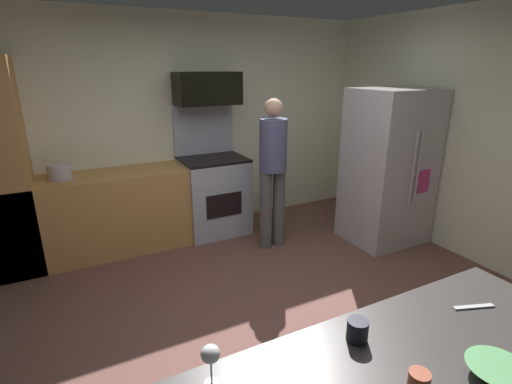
{
  "coord_description": "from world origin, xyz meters",
  "views": [
    {
      "loc": [
        -1.27,
        -2.25,
        2.01
      ],
      "look_at": [
        0.04,
        0.3,
        1.05
      ],
      "focal_mm": 26.63,
      "sensor_mm": 36.0,
      "label": 1
    }
  ],
  "objects_px": {
    "microwave": "(207,88)",
    "mug_coffee": "(419,383)",
    "person_cook": "(273,167)",
    "mixing_bowl_large": "(497,372)",
    "stock_pot": "(60,172)",
    "oven_range": "(214,191)",
    "wine_glass_near": "(211,356)",
    "refrigerator": "(388,168)",
    "mug_tea": "(357,330)"
  },
  "relations": [
    {
      "from": "mixing_bowl_large",
      "to": "wine_glass_near",
      "type": "xyz_separation_m",
      "value": [
        -0.95,
        0.46,
        0.1
      ]
    },
    {
      "from": "person_cook",
      "to": "wine_glass_near",
      "type": "height_order",
      "value": "person_cook"
    },
    {
      "from": "wine_glass_near",
      "to": "stock_pot",
      "type": "relative_size",
      "value": 0.73
    },
    {
      "from": "stock_pot",
      "to": "person_cook",
      "type": "bearing_deg",
      "value": -19.0
    },
    {
      "from": "oven_range",
      "to": "microwave",
      "type": "distance_m",
      "value": 1.24
    },
    {
      "from": "oven_range",
      "to": "refrigerator",
      "type": "height_order",
      "value": "refrigerator"
    },
    {
      "from": "wine_glass_near",
      "to": "mug_tea",
      "type": "xyz_separation_m",
      "value": [
        0.63,
        -0.06,
        -0.08
      ]
    },
    {
      "from": "person_cook",
      "to": "stock_pot",
      "type": "relative_size",
      "value": 7.21
    },
    {
      "from": "microwave",
      "to": "oven_range",
      "type": "bearing_deg",
      "value": -90.0
    },
    {
      "from": "oven_range",
      "to": "mug_coffee",
      "type": "distance_m",
      "value": 3.62
    },
    {
      "from": "mug_coffee",
      "to": "mug_tea",
      "type": "bearing_deg",
      "value": 91.27
    },
    {
      "from": "microwave",
      "to": "refrigerator",
      "type": "relative_size",
      "value": 0.42
    },
    {
      "from": "microwave",
      "to": "person_cook",
      "type": "relative_size",
      "value": 0.44
    },
    {
      "from": "person_cook",
      "to": "mug_tea",
      "type": "bearing_deg",
      "value": -111.98
    },
    {
      "from": "oven_range",
      "to": "person_cook",
      "type": "bearing_deg",
      "value": -58.69
    },
    {
      "from": "refrigerator",
      "to": "mug_tea",
      "type": "height_order",
      "value": "refrigerator"
    },
    {
      "from": "mixing_bowl_large",
      "to": "oven_range",
      "type": "bearing_deg",
      "value": 85.88
    },
    {
      "from": "person_cook",
      "to": "wine_glass_near",
      "type": "distance_m",
      "value": 2.97
    },
    {
      "from": "wine_glass_near",
      "to": "mug_coffee",
      "type": "distance_m",
      "value": 0.74
    },
    {
      "from": "stock_pot",
      "to": "oven_range",
      "type": "bearing_deg",
      "value": -0.15
    },
    {
      "from": "refrigerator",
      "to": "mixing_bowl_large",
      "type": "height_order",
      "value": "refrigerator"
    },
    {
      "from": "microwave",
      "to": "refrigerator",
      "type": "distance_m",
      "value": 2.29
    },
    {
      "from": "microwave",
      "to": "refrigerator",
      "type": "xyz_separation_m",
      "value": [
        1.73,
        -1.23,
        -0.87
      ]
    },
    {
      "from": "person_cook",
      "to": "mixing_bowl_large",
      "type": "distance_m",
      "value": 3.0
    },
    {
      "from": "oven_range",
      "to": "stock_pot",
      "type": "height_order",
      "value": "oven_range"
    },
    {
      "from": "microwave",
      "to": "mixing_bowl_large",
      "type": "distance_m",
      "value": 3.82
    },
    {
      "from": "microwave",
      "to": "mug_tea",
      "type": "height_order",
      "value": "microwave"
    },
    {
      "from": "mug_coffee",
      "to": "mixing_bowl_large",
      "type": "bearing_deg",
      "value": -15.72
    },
    {
      "from": "microwave",
      "to": "mug_coffee",
      "type": "bearing_deg",
      "value": -99.02
    },
    {
      "from": "oven_range",
      "to": "person_cook",
      "type": "xyz_separation_m",
      "value": [
        0.43,
        -0.71,
        0.43
      ]
    },
    {
      "from": "stock_pot",
      "to": "microwave",
      "type": "bearing_deg",
      "value": 2.77
    },
    {
      "from": "mixing_bowl_large",
      "to": "mug_coffee",
      "type": "relative_size",
      "value": 2.66
    },
    {
      "from": "person_cook",
      "to": "mug_tea",
      "type": "relative_size",
      "value": 17.8
    },
    {
      "from": "mug_tea",
      "to": "stock_pot",
      "type": "distance_m",
      "value": 3.41
    },
    {
      "from": "mug_tea",
      "to": "refrigerator",
      "type": "bearing_deg",
      "value": 42.15
    },
    {
      "from": "microwave",
      "to": "refrigerator",
      "type": "bearing_deg",
      "value": -35.43
    },
    {
      "from": "microwave",
      "to": "stock_pot",
      "type": "height_order",
      "value": "microwave"
    },
    {
      "from": "microwave",
      "to": "mug_coffee",
      "type": "distance_m",
      "value": 3.77
    },
    {
      "from": "mixing_bowl_large",
      "to": "mug_tea",
      "type": "bearing_deg",
      "value": 128.88
    },
    {
      "from": "microwave",
      "to": "mixing_bowl_large",
      "type": "relative_size",
      "value": 3.26
    },
    {
      "from": "mug_tea",
      "to": "mixing_bowl_large",
      "type": "bearing_deg",
      "value": -51.12
    },
    {
      "from": "oven_range",
      "to": "wine_glass_near",
      "type": "height_order",
      "value": "oven_range"
    },
    {
      "from": "mug_coffee",
      "to": "wine_glass_near",
      "type": "bearing_deg",
      "value": 150.16
    },
    {
      "from": "oven_range",
      "to": "mug_tea",
      "type": "xyz_separation_m",
      "value": [
        -0.58,
        -3.24,
        0.43
      ]
    },
    {
      "from": "microwave",
      "to": "wine_glass_near",
      "type": "xyz_separation_m",
      "value": [
        -1.22,
        -3.26,
        -0.73
      ]
    },
    {
      "from": "refrigerator",
      "to": "person_cook",
      "type": "distance_m",
      "value": 1.36
    },
    {
      "from": "oven_range",
      "to": "microwave",
      "type": "height_order",
      "value": "microwave"
    },
    {
      "from": "mug_tea",
      "to": "person_cook",
      "type": "bearing_deg",
      "value": 68.02
    },
    {
      "from": "mixing_bowl_large",
      "to": "mug_tea",
      "type": "xyz_separation_m",
      "value": [
        -0.32,
        0.4,
        0.02
      ]
    },
    {
      "from": "mug_coffee",
      "to": "oven_range",
      "type": "bearing_deg",
      "value": 80.77
    }
  ]
}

